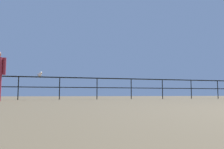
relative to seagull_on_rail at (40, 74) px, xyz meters
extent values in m
cube|color=black|center=(4.45, 0.02, -0.12)|extent=(21.35, 0.05, 0.05)
cube|color=black|center=(4.45, 0.02, -0.58)|extent=(21.35, 0.04, 0.04)
cylinder|color=black|center=(-0.89, 0.02, -0.63)|extent=(0.04, 0.04, 1.03)
cylinder|color=black|center=(0.89, 0.02, -0.63)|extent=(0.04, 0.04, 1.03)
cylinder|color=black|center=(2.67, 0.02, -0.63)|extent=(0.04, 0.04, 1.03)
cylinder|color=black|center=(4.45, 0.02, -0.63)|extent=(0.04, 0.04, 1.03)
cylinder|color=black|center=(6.23, 0.02, -0.63)|extent=(0.04, 0.04, 1.03)
cylinder|color=black|center=(8.01, 0.02, -0.63)|extent=(0.04, 0.04, 1.03)
cylinder|color=black|center=(9.79, 0.02, -0.63)|extent=(0.04, 0.04, 1.03)
cylinder|color=#A02734|center=(-1.09, -2.00, 0.08)|extent=(0.11, 0.11, 0.60)
ellipsoid|color=white|center=(-0.01, 0.02, -0.02)|extent=(0.28, 0.32, 0.15)
ellipsoid|color=gray|center=(-0.01, 0.02, 0.01)|extent=(0.23, 0.28, 0.05)
sphere|color=white|center=(0.05, -0.09, 0.05)|extent=(0.12, 0.12, 0.12)
cone|color=gold|center=(0.09, -0.16, 0.05)|extent=(0.07, 0.07, 0.05)
cube|color=gray|center=(-0.08, 0.15, -0.01)|extent=(0.11, 0.12, 0.02)
camera|label=1|loc=(0.57, -10.19, -0.92)|focal=34.12mm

